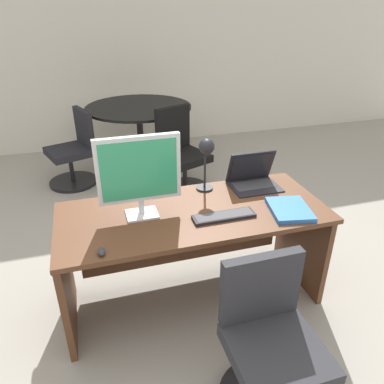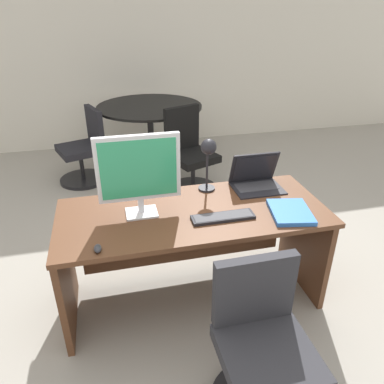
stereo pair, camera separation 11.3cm
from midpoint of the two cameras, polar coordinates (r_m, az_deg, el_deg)
name	(u,v)px [view 1 (the left image)]	position (r m, az deg, el deg)	size (l,w,h in m)	color
ground	(154,203)	(4.06, -6.68, -1.77)	(12.00, 12.00, 0.00)	gray
back_wall	(120,47)	(5.63, -11.62, 21.11)	(10.00, 0.10, 2.80)	silver
desk	(191,235)	(2.57, -1.37, -6.64)	(1.75, 0.74, 0.74)	#56331E
monitor	(139,172)	(2.25, -9.64, 3.09)	(0.51, 0.16, 0.53)	silver
laptop	(252,175)	(2.75, 8.16, 2.62)	(0.35, 0.28, 0.26)	black
keyboard	(224,216)	(2.33, 3.57, -3.76)	(0.40, 0.11, 0.02)	black
mouse	(101,251)	(2.09, -15.38, -8.88)	(0.04, 0.07, 0.03)	#2D2D33
desk_lamp	(206,153)	(2.55, 0.94, 5.97)	(0.12, 0.15, 0.39)	black
book	(290,209)	(2.47, 13.60, -2.63)	(0.30, 0.35, 0.03)	blue
office_chair	(270,352)	(2.11, 10.33, -23.25)	(0.56, 0.56, 0.85)	black
meeting_table	(139,121)	(4.83, -8.80, 10.79)	(1.32, 1.32, 0.80)	black
meeting_chair_near	(74,155)	(4.60, -18.41, 5.45)	(0.60, 0.59, 0.87)	black
meeting_chair_far	(181,158)	(4.20, -2.44, 5.20)	(0.60, 0.61, 0.94)	black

